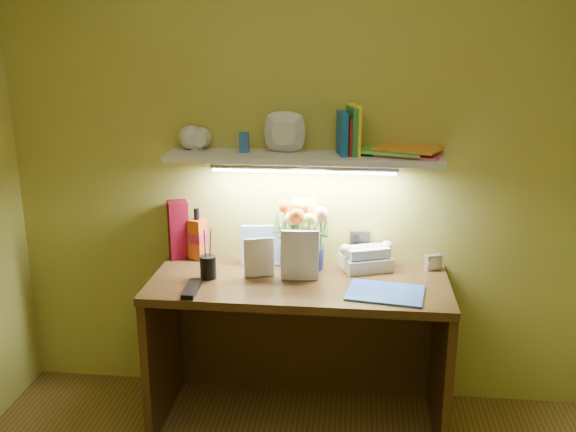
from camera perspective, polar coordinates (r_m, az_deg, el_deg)
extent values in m
cube|color=#361E0E|center=(3.19, 0.97, -11.95)|extent=(1.40, 0.60, 0.75)
cube|color=#BCBCC1|center=(3.22, 12.79, -4.02)|extent=(0.09, 0.06, 0.08)
cube|color=#590511|center=(3.32, -9.72, -1.21)|extent=(0.13, 0.13, 0.30)
cylinder|color=black|center=(3.04, -7.15, -3.85)|extent=(0.08, 0.08, 0.19)
cube|color=black|center=(2.93, -8.55, -6.42)|extent=(0.06, 0.20, 0.02)
cube|color=#2B5AB3|center=(2.90, 8.65, -6.76)|extent=(0.37, 0.29, 0.01)
imported|color=beige|center=(3.02, -3.93, -3.78)|extent=(0.14, 0.05, 0.19)
imported|color=silver|center=(2.99, -0.64, -3.50)|extent=(0.18, 0.02, 0.24)
cube|color=silver|center=(3.04, 1.36, 5.24)|extent=(1.30, 0.25, 0.03)
imported|color=silver|center=(3.13, -8.56, 6.53)|extent=(0.15, 0.15, 0.09)
imported|color=silver|center=(3.11, -7.89, 6.55)|extent=(0.12, 0.12, 0.10)
imported|color=silver|center=(3.04, -0.41, 5.99)|extent=(0.20, 0.20, 0.05)
cube|color=silver|center=(3.16, -8.15, 6.66)|extent=(0.05, 0.05, 0.10)
cube|color=#2B5AB3|center=(3.08, -3.91, 6.55)|extent=(0.05, 0.04, 0.10)
cube|color=red|center=(3.02, 5.40, 7.11)|extent=(0.06, 0.12, 0.18)
cube|color=yellow|center=(3.02, 5.90, 7.63)|extent=(0.07, 0.15, 0.23)
cube|color=#1153A2|center=(3.02, 4.84, 7.34)|extent=(0.06, 0.15, 0.20)
cube|color=#2B773E|center=(3.02, 5.68, 7.53)|extent=(0.06, 0.15, 0.22)
cube|color=red|center=(3.04, 5.63, 7.12)|extent=(0.05, 0.12, 0.17)
cube|color=#F25391|center=(3.06, 10.71, 5.44)|extent=(0.34, 0.28, 0.01)
cube|color=#5DCD53|center=(3.06, 9.31, 5.76)|extent=(0.35, 0.29, 0.01)
cube|color=orange|center=(3.05, 10.66, 5.95)|extent=(0.34, 0.30, 0.01)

